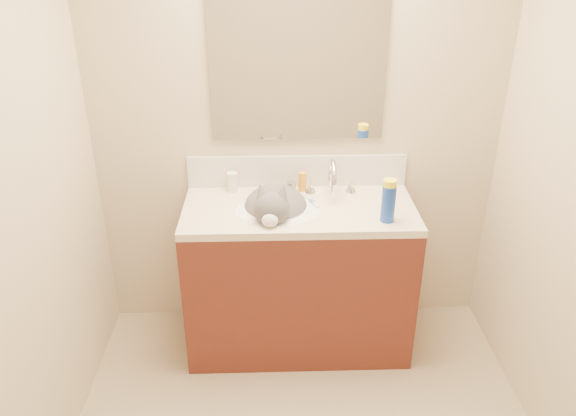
{
  "coord_description": "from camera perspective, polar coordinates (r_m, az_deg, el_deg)",
  "views": [
    {
      "loc": [
        -0.14,
        -1.61,
        2.15
      ],
      "look_at": [
        -0.06,
        0.92,
        0.88
      ],
      "focal_mm": 35.0,
      "sensor_mm": 36.0,
      "label": 1
    }
  ],
  "objects": [
    {
      "name": "room_shell",
      "position": [
        1.75,
        2.94,
        4.22
      ],
      "size": [
        2.24,
        2.54,
        2.52
      ],
      "color": "tan",
      "rests_on": "ground"
    },
    {
      "name": "vanity_cabinet",
      "position": [
        3.12,
        1.08,
        -7.3
      ],
      "size": [
        1.2,
        0.55,
        0.82
      ],
      "primitive_type": "cube",
      "color": "#531F16",
      "rests_on": "ground"
    },
    {
      "name": "counter_slab",
      "position": [
        2.9,
        1.15,
        -0.25
      ],
      "size": [
        1.2,
        0.55,
        0.04
      ],
      "primitive_type": "cube",
      "color": "beige",
      "rests_on": "vanity_cabinet"
    },
    {
      "name": "basin",
      "position": [
        2.9,
        -1.2,
        -1.43
      ],
      "size": [
        0.45,
        0.36,
        0.14
      ],
      "primitive_type": "ellipsoid",
      "color": "white",
      "rests_on": "vanity_cabinet"
    },
    {
      "name": "faucet",
      "position": [
        3.0,
        4.48,
        2.8
      ],
      "size": [
        0.28,
        0.2,
        0.21
      ],
      "color": "silver",
      "rests_on": "counter_slab"
    },
    {
      "name": "cat",
      "position": [
        2.89,
        -1.3,
        -0.19
      ],
      "size": [
        0.39,
        0.49,
        0.35
      ],
      "rotation": [
        0.0,
        0.0,
        -0.12
      ],
      "color": "#4C4A4C",
      "rests_on": "basin"
    },
    {
      "name": "backsplash",
      "position": [
        3.1,
        0.93,
        3.77
      ],
      "size": [
        1.2,
        0.02,
        0.18
      ],
      "primitive_type": "cube",
      "color": "silver",
      "rests_on": "counter_slab"
    },
    {
      "name": "mirror",
      "position": [
        2.92,
        1.01,
        14.51
      ],
      "size": [
        0.9,
        0.02,
        0.8
      ],
      "primitive_type": "cube",
      "color": "white",
      "rests_on": "room_shell"
    },
    {
      "name": "pill_bottle",
      "position": [
        3.06,
        -5.68,
        2.65
      ],
      "size": [
        0.06,
        0.06,
        0.11
      ],
      "primitive_type": "cylinder",
      "rotation": [
        0.0,
        0.0,
        -0.0
      ],
      "color": "silver",
      "rests_on": "counter_slab"
    },
    {
      "name": "pill_label",
      "position": [
        3.07,
        -5.67,
        2.48
      ],
      "size": [
        0.06,
        0.06,
        0.04
      ],
      "primitive_type": "cylinder",
      "rotation": [
        0.0,
        0.0,
        -0.0
      ],
      "color": "#DC4424",
      "rests_on": "pill_bottle"
    },
    {
      "name": "silver_jar",
      "position": [
        3.05,
        0.32,
        2.17
      ],
      "size": [
        0.06,
        0.06,
        0.06
      ],
      "primitive_type": "cylinder",
      "rotation": [
        0.0,
        0.0,
        -0.16
      ],
      "color": "#B7B7BC",
      "rests_on": "counter_slab"
    },
    {
      "name": "amber_bottle",
      "position": [
        3.05,
        1.47,
        2.69
      ],
      "size": [
        0.05,
        0.05,
        0.11
      ],
      "primitive_type": "cylinder",
      "rotation": [
        0.0,
        0.0,
        0.06
      ],
      "color": "orange",
      "rests_on": "counter_slab"
    },
    {
      "name": "toothbrush",
      "position": [
        2.94,
        2.47,
        0.65
      ],
      "size": [
        0.06,
        0.14,
        0.01
      ],
      "primitive_type": "cube",
      "rotation": [
        0.0,
        0.0,
        0.34
      ],
      "color": "silver",
      "rests_on": "counter_slab"
    },
    {
      "name": "toothbrush_head",
      "position": [
        2.94,
        2.47,
        0.7
      ],
      "size": [
        0.03,
        0.03,
        0.02
      ],
      "primitive_type": "cube",
      "rotation": [
        0.0,
        0.0,
        0.34
      ],
      "color": "#6791DA",
      "rests_on": "counter_slab"
    },
    {
      "name": "spray_can",
      "position": [
        2.76,
        10.15,
        0.44
      ],
      "size": [
        0.07,
        0.07,
        0.19
      ],
      "primitive_type": "cylinder",
      "rotation": [
        0.0,
        0.0,
        0.08
      ],
      "color": "#183CA8",
      "rests_on": "counter_slab"
    },
    {
      "name": "spray_cap",
      "position": [
        2.72,
        10.32,
        2.45
      ],
      "size": [
        0.07,
        0.07,
        0.04
      ],
      "primitive_type": "cylinder",
      "rotation": [
        0.0,
        0.0,
        0.08
      ],
      "color": "yellow",
      "rests_on": "spray_can"
    }
  ]
}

